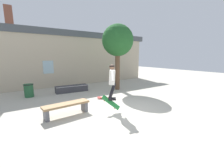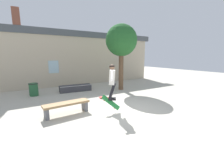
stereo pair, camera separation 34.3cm
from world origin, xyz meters
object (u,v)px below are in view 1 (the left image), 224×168
Objects in this scene: tree_right at (118,41)px; park_bench at (67,106)px; trash_bin at (29,90)px; skater at (112,79)px; skateboard_resting at (104,98)px; skate_ledge at (72,89)px; skateboard_flipping at (111,103)px.

tree_right is 5.82m from park_bench.
trash_bin is at bearing 167.05° from tree_right.
skater is at bearing -59.58° from trash_bin.
skater is at bearing -24.45° from park_bench.
skater reaches higher than skateboard_resting.
trash_bin is 4.27m from skateboard_resting.
tree_right reaches higher than skate_ledge.
skate_ledge reaches higher than skateboard_resting.
trash_bin is at bearing 153.25° from skateboard_flipping.
skateboard_resting is (0.85, -2.59, -0.14)m from skate_ledge.
skateboard_flipping is at bearing -84.81° from skate_ledge.
skate_ledge is 2.78× the size of skateboard_resting.
skateboard_flipping is at bearing -60.88° from trash_bin.
tree_right is at bearing 87.93° from skateboard_resting.
skater is (-2.64, -3.23, -1.86)m from tree_right.
skateboard_resting is at bearing 100.52° from skater.
park_bench is 2.44× the size of skateboard_resting.
tree_right reaches higher than skateboard_resting.
trash_bin is at bearing 98.89° from park_bench.
tree_right reaches higher than skateboard_flipping.
skate_ledge is (-2.84, 1.06, -3.01)m from tree_right.
tree_right reaches higher than park_bench.
trash_bin is at bearing -179.58° from skate_ledge.
park_bench is at bearing -148.99° from tree_right.
skater is (2.60, -4.43, 0.96)m from trash_bin.
skater is (1.70, -0.62, 1.00)m from park_bench.
skateboard_flipping is (0.10, -4.35, 0.19)m from skate_ledge.
park_bench is at bearing -108.33° from skate_ledge.
skate_ledge is 4.44m from skater.
tree_right is 4.27m from skate_ledge.
park_bench is at bearing -105.00° from skateboard_resting.
skater is (0.20, -4.29, 1.14)m from skate_ledge.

